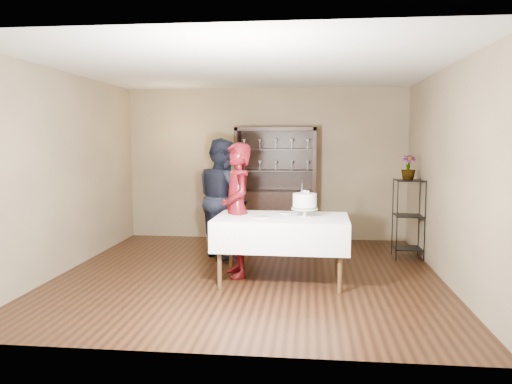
# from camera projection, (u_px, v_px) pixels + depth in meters

# --- Properties ---
(floor) EXTENTS (5.00, 5.00, 0.00)m
(floor) POSITION_uv_depth(u_px,v_px,m) (249.00, 274.00, 6.64)
(floor) COLOR black
(floor) RESTS_ON ground
(ceiling) EXTENTS (5.00, 5.00, 0.00)m
(ceiling) POSITION_uv_depth(u_px,v_px,m) (249.00, 68.00, 6.36)
(ceiling) COLOR silver
(ceiling) RESTS_ON back_wall
(back_wall) EXTENTS (5.00, 0.02, 2.70)m
(back_wall) POSITION_uv_depth(u_px,v_px,m) (266.00, 164.00, 8.97)
(back_wall) COLOR brown
(back_wall) RESTS_ON floor
(wall_left) EXTENTS (0.02, 5.00, 2.70)m
(wall_left) POSITION_uv_depth(u_px,v_px,m) (66.00, 172.00, 6.77)
(wall_left) COLOR brown
(wall_left) RESTS_ON floor
(wall_right) EXTENTS (0.02, 5.00, 2.70)m
(wall_right) POSITION_uv_depth(u_px,v_px,m) (447.00, 175.00, 6.24)
(wall_right) COLOR brown
(wall_right) RESTS_ON floor
(china_hutch) EXTENTS (1.40, 0.48, 2.00)m
(china_hutch) POSITION_uv_depth(u_px,v_px,m) (276.00, 204.00, 8.78)
(china_hutch) COLOR black
(china_hutch) RESTS_ON floor
(plant_etagere) EXTENTS (0.42, 0.42, 1.20)m
(plant_etagere) POSITION_uv_depth(u_px,v_px,m) (408.00, 215.00, 7.52)
(plant_etagere) COLOR black
(plant_etagere) RESTS_ON floor
(cake_table) EXTENTS (1.68, 1.05, 0.83)m
(cake_table) POSITION_uv_depth(u_px,v_px,m) (282.00, 232.00, 6.26)
(cake_table) COLOR white
(cake_table) RESTS_ON floor
(woman) EXTENTS (0.63, 0.75, 1.75)m
(woman) POSITION_uv_depth(u_px,v_px,m) (237.00, 210.00, 6.51)
(woman) COLOR #3B050D
(woman) RESTS_ON floor
(man) EXTENTS (1.05, 1.11, 1.81)m
(man) POSITION_uv_depth(u_px,v_px,m) (223.00, 198.00, 7.56)
(man) COLOR black
(man) RESTS_ON floor
(cake) EXTENTS (0.33, 0.33, 0.46)m
(cake) POSITION_uv_depth(u_px,v_px,m) (305.00, 202.00, 6.24)
(cake) COLOR beige
(cake) RESTS_ON cake_table
(plate_near) EXTENTS (0.21, 0.21, 0.01)m
(plate_near) POSITION_uv_depth(u_px,v_px,m) (262.00, 217.00, 6.16)
(plate_near) COLOR beige
(plate_near) RESTS_ON cake_table
(plate_far) EXTENTS (0.20, 0.20, 0.01)m
(plate_far) POSITION_uv_depth(u_px,v_px,m) (286.00, 213.00, 6.49)
(plate_far) COLOR beige
(plate_far) RESTS_ON cake_table
(potted_plant) EXTENTS (0.22, 0.22, 0.37)m
(potted_plant) POSITION_uv_depth(u_px,v_px,m) (408.00, 167.00, 7.49)
(potted_plant) COLOR #4E6B33
(potted_plant) RESTS_ON plant_etagere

